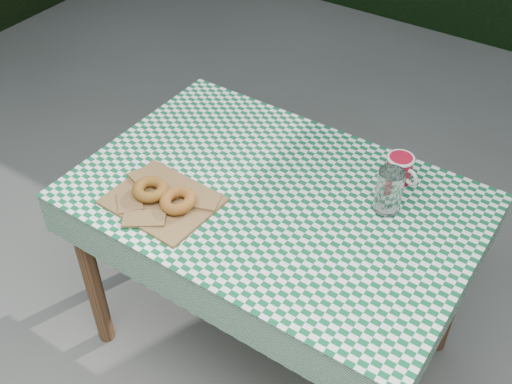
{
  "coord_description": "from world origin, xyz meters",
  "views": [
    {
      "loc": [
        0.83,
        -1.17,
        2.02
      ],
      "look_at": [
        0.07,
        -0.01,
        0.79
      ],
      "focal_mm": 43.25,
      "sensor_mm": 36.0,
      "label": 1
    }
  ],
  "objects_px": {
    "table": "(273,277)",
    "paper_bag": "(163,200)",
    "drinking_glass": "(389,191)",
    "coffee_mug": "(399,169)"
  },
  "relations": [
    {
      "from": "table",
      "to": "paper_bag",
      "type": "xyz_separation_m",
      "value": [
        -0.27,
        -0.21,
        0.39
      ]
    },
    {
      "from": "table",
      "to": "drinking_glass",
      "type": "bearing_deg",
      "value": 23.35
    },
    {
      "from": "coffee_mug",
      "to": "drinking_glass",
      "type": "distance_m",
      "value": 0.15
    },
    {
      "from": "coffee_mug",
      "to": "paper_bag",
      "type": "bearing_deg",
      "value": -115.73
    },
    {
      "from": "coffee_mug",
      "to": "table",
      "type": "bearing_deg",
      "value": -113.3
    },
    {
      "from": "paper_bag",
      "to": "drinking_glass",
      "type": "bearing_deg",
      "value": 30.88
    },
    {
      "from": "table",
      "to": "drinking_glass",
      "type": "xyz_separation_m",
      "value": [
        0.31,
        0.13,
        0.45
      ]
    },
    {
      "from": "paper_bag",
      "to": "drinking_glass",
      "type": "relative_size",
      "value": 2.23
    },
    {
      "from": "paper_bag",
      "to": "drinking_glass",
      "type": "height_order",
      "value": "drinking_glass"
    },
    {
      "from": "paper_bag",
      "to": "drinking_glass",
      "type": "xyz_separation_m",
      "value": [
        0.58,
        0.34,
        0.06
      ]
    }
  ]
}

